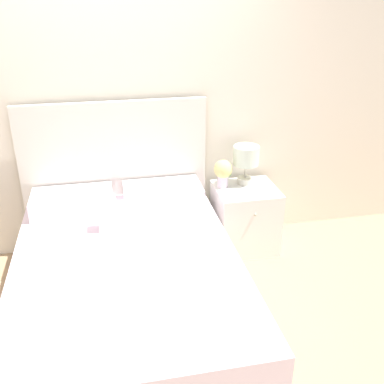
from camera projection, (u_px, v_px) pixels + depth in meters
The scene contains 6 objects.
ground_plane at pixel (121, 244), 4.00m from camera, with size 12.00×12.00×0.00m, color tan.
wall_back at pixel (110, 97), 3.52m from camera, with size 8.00×0.06×2.60m.
bed at pixel (127, 279), 3.05m from camera, with size 1.50×2.06×1.29m.
nightstand at pixel (245, 218), 3.85m from camera, with size 0.51×0.49×0.56m.
table_lamp at pixel (246, 158), 3.73m from camera, with size 0.21×0.21×0.33m.
flower_vase at pixel (223, 171), 3.71m from camera, with size 0.15×0.15×0.24m.
Camera 1 is at (-0.08, -3.50, 2.10)m, focal length 42.00 mm.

